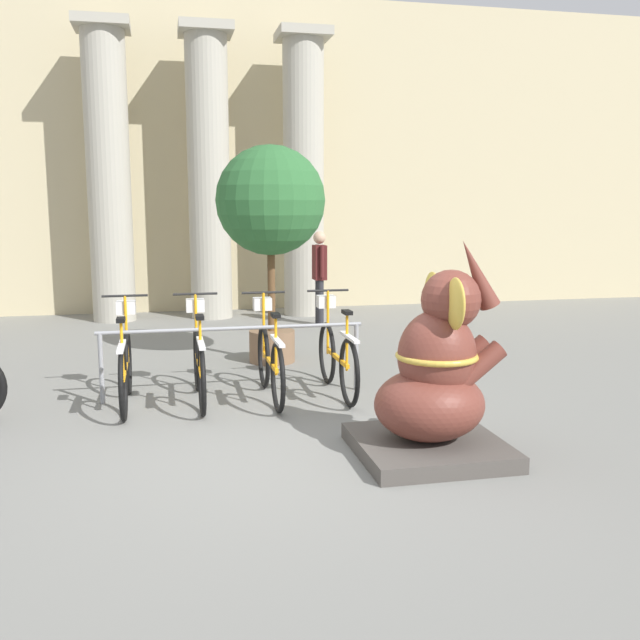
# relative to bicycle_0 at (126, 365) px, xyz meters

# --- Properties ---
(ground_plane) EXTENTS (60.00, 60.00, 0.00)m
(ground_plane) POSITION_rel_bicycle_0_xyz_m (1.27, -1.84, -0.43)
(ground_plane) COLOR slate
(building_facade) EXTENTS (20.00, 0.20, 6.00)m
(building_facade) POSITION_rel_bicycle_0_xyz_m (1.27, 6.76, 2.57)
(building_facade) COLOR #C6B78E
(building_facade) RESTS_ON ground_plane
(column_left) EXTENTS (0.94, 0.94, 5.16)m
(column_left) POSITION_rel_bicycle_0_xyz_m (-0.47, 5.76, 2.20)
(column_left) COLOR #ADA899
(column_left) RESTS_ON ground_plane
(column_middle) EXTENTS (0.94, 0.94, 5.16)m
(column_middle) POSITION_rel_bicycle_0_xyz_m (1.27, 5.76, 2.20)
(column_middle) COLOR #ADA899
(column_middle) RESTS_ON ground_plane
(column_right) EXTENTS (0.94, 0.94, 5.16)m
(column_right) POSITION_rel_bicycle_0_xyz_m (3.00, 5.76, 2.20)
(column_right) COLOR #ADA899
(column_right) RESTS_ON ground_plane
(bike_rack) EXTENTS (2.84, 0.05, 0.77)m
(bike_rack) POSITION_rel_bicycle_0_xyz_m (1.12, 0.11, 0.16)
(bike_rack) COLOR gray
(bike_rack) RESTS_ON ground_plane
(bicycle_0) EXTENTS (0.48, 1.73, 1.10)m
(bicycle_0) POSITION_rel_bicycle_0_xyz_m (0.00, 0.00, 0.00)
(bicycle_0) COLOR black
(bicycle_0) RESTS_ON ground_plane
(bicycle_1) EXTENTS (0.48, 1.73, 1.10)m
(bicycle_1) POSITION_rel_bicycle_0_xyz_m (0.75, 0.00, 0.00)
(bicycle_1) COLOR black
(bicycle_1) RESTS_ON ground_plane
(bicycle_2) EXTENTS (0.48, 1.73, 1.10)m
(bicycle_2) POSITION_rel_bicycle_0_xyz_m (1.49, -0.03, 0.00)
(bicycle_2) COLOR black
(bicycle_2) RESTS_ON ground_plane
(bicycle_3) EXTENTS (0.48, 1.73, 1.10)m
(bicycle_3) POSITION_rel_bicycle_0_xyz_m (2.24, 0.01, 0.00)
(bicycle_3) COLOR black
(bicycle_3) RESTS_ON ground_plane
(elephant_statue) EXTENTS (1.19, 1.19, 1.81)m
(elephant_statue) POSITION_rel_bicycle_0_xyz_m (2.56, -2.07, 0.19)
(elephant_statue) COLOR #4C4742
(elephant_statue) RESTS_ON ground_plane
(person_pedestrian) EXTENTS (0.21, 0.47, 1.61)m
(person_pedestrian) POSITION_rel_bicycle_0_xyz_m (3.03, 4.50, 0.54)
(person_pedestrian) COLOR #28282D
(person_pedestrian) RESTS_ON ground_plane
(potted_tree) EXTENTS (1.41, 1.41, 2.82)m
(potted_tree) POSITION_rel_bicycle_0_xyz_m (1.78, 1.75, 1.59)
(potted_tree) COLOR brown
(potted_tree) RESTS_ON ground_plane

